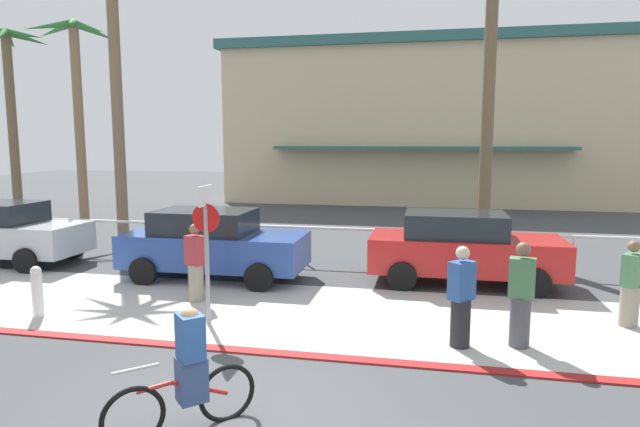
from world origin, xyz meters
The scene contains 19 objects.
ground_plane centered at (0.00, 10.00, 0.00)m, with size 80.00×80.00×0.00m, color #424447.
sidewalk_strip centered at (0.00, 4.20, 0.01)m, with size 44.00×4.00×0.02m, color beige.
curb_paint centered at (0.00, 2.20, 0.01)m, with size 44.00×0.24×0.03m, color maroon.
building_backdrop centered at (1.60, 27.30, 4.34)m, with size 21.45×12.02×8.65m.
rail_fence centered at (0.00, 8.50, 0.84)m, with size 20.69×0.08×1.04m.
stop_sign_bike_lane centered at (-1.72, 3.27, 1.68)m, with size 0.52×0.56×2.56m.
bollard_0 centered at (-5.07, 3.02, 0.52)m, with size 0.20×0.20×1.00m.
palm_tree_0 centered at (-14.23, 13.27, 5.56)m, with size 3.08×2.84×7.74m.
palm_tree_1 centered at (-11.13, 13.07, 5.69)m, with size 2.81×3.38×7.90m.
palm_tree_2 centered at (-7.62, 10.15, 6.79)m, with size 3.02×2.76×9.13m.
palm_tree_3 centered at (3.77, 11.10, 6.94)m, with size 2.78×3.57×9.65m.
car_silver_0 centered at (-9.27, 6.87, 0.87)m, with size 4.40×2.02×1.69m.
car_blue_1 centered at (-2.95, 6.45, 0.87)m, with size 4.40×2.02×1.69m.
car_red_2 centered at (2.98, 7.18, 0.87)m, with size 4.40×2.02×1.69m.
cyclist_red_0 centered at (-0.48, -0.18, 0.69)m, with size 1.36×1.30×1.50m.
pedestrian_0 centered at (5.78, 4.69, 0.73)m, with size 0.45×0.48×1.59m.
pedestrian_1 centered at (3.68, 3.27, 0.81)m, with size 0.44×0.38×1.75m.
pedestrian_2 centered at (2.74, 3.08, 0.78)m, with size 0.47×0.47×1.68m.
pedestrian_3 centered at (-2.55, 4.58, 0.76)m, with size 0.47×0.42×1.65m.
Camera 1 is at (2.20, -5.64, 3.34)m, focal length 30.27 mm.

